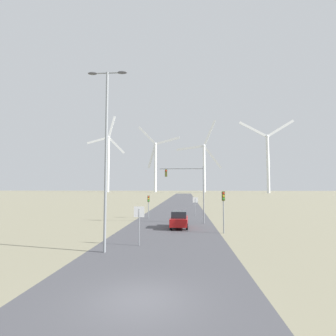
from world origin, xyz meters
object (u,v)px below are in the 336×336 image
stop_sign_near (139,218)px  stop_sign_far (195,203)px  wind_turbine_left (155,162)px  traffic_light_post_near_right (223,202)px  wind_turbine_center (204,162)px  traffic_light_post_near_left (149,202)px  wind_turbine_far_left (108,158)px  streetlamp (106,141)px  car_approaching (179,220)px  traffic_light_mast_overhead (189,182)px  wind_turbine_right (268,157)px

stop_sign_near → stop_sign_far: 21.74m
stop_sign_far → wind_turbine_left: 188.46m
traffic_light_post_near_right → wind_turbine_center: 196.27m
traffic_light_post_near_left → wind_turbine_far_left: 198.96m
streetlamp → wind_turbine_left: wind_turbine_left is taller
traffic_light_post_near_right → wind_turbine_far_left: size_ratio=0.06×
wind_turbine_far_left → wind_turbine_left: size_ratio=1.15×
traffic_light_post_near_left → car_approaching: (4.56, -8.44, -1.44)m
stop_sign_far → traffic_light_mast_overhead: bearing=-97.1°
wind_turbine_right → traffic_light_mast_overhead: bearing=-110.1°
traffic_light_post_near_left → traffic_light_mast_overhead: 7.78m
traffic_light_post_near_right → stop_sign_far: bearing=98.0°
traffic_light_mast_overhead → wind_turbine_right: 173.33m
traffic_light_post_near_left → wind_turbine_right: 171.38m
traffic_light_post_near_right → wind_turbine_left: bearing=98.6°
traffic_light_mast_overhead → traffic_light_post_near_right: bearing=-64.0°
traffic_light_post_near_right → traffic_light_mast_overhead: size_ratio=0.58×
traffic_light_mast_overhead → traffic_light_post_near_left: bearing=140.4°
streetlamp → traffic_light_post_near_left: streetlamp is taller
car_approaching → wind_turbine_far_left: bearing=109.0°
stop_sign_far → car_approaching: bearing=-99.9°
car_approaching → wind_turbine_left: bearing=97.5°
streetlamp → traffic_light_mast_overhead: (5.86, 14.62, -2.64)m
stop_sign_near → traffic_light_post_near_left: bearing=95.9°
stop_sign_near → traffic_light_mast_overhead: 13.39m
stop_sign_near → wind_turbine_right: wind_turbine_right is taller
stop_sign_far → wind_turbine_center: wind_turbine_center is taller
streetlamp → traffic_light_post_near_left: size_ratio=3.94×
streetlamp → wind_turbine_right: 188.68m
streetlamp → stop_sign_near: 6.27m
traffic_light_post_near_left → wind_turbine_left: wind_turbine_left is taller
stop_sign_far → wind_turbine_center: bearing=85.6°
streetlamp → traffic_light_post_near_left: (0.21, 19.29, -5.26)m
car_approaching → traffic_light_post_near_left: bearing=118.4°
traffic_light_mast_overhead → wind_turbine_center: size_ratio=0.11×
stop_sign_far → wind_turbine_right: size_ratio=0.05×
car_approaching → wind_turbine_center: wind_turbine_center is taller
traffic_light_post_near_left → streetlamp: bearing=-90.6°
traffic_light_mast_overhead → wind_turbine_right: (58.98, 161.57, 21.39)m
stop_sign_near → traffic_light_mast_overhead: traffic_light_mast_overhead is taller
wind_turbine_left → wind_turbine_right: (86.02, -31.83, -0.24)m
traffic_light_post_near_left → wind_turbine_far_left: size_ratio=0.05×
wind_turbine_far_left → wind_turbine_center: 83.34m
car_approaching → streetlamp: bearing=-113.7°
stop_sign_near → wind_turbine_left: (-23.15, 205.87, 24.55)m
stop_sign_far → traffic_light_post_near_left: (-6.74, -4.02, 0.38)m
streetlamp → wind_turbine_left: bearing=95.8°
stop_sign_far → wind_turbine_right: bearing=69.3°
wind_turbine_far_left → traffic_light_post_near_left: bearing=-71.4°
traffic_light_post_near_right → traffic_light_mast_overhead: traffic_light_mast_overhead is taller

